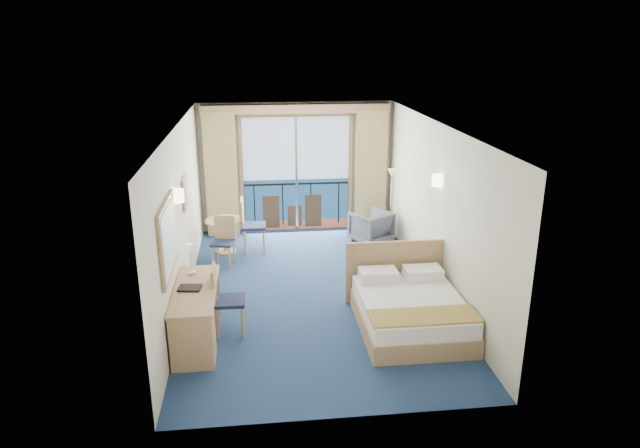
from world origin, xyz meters
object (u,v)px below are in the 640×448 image
at_px(nightstand, 421,274).
at_px(armchair, 371,227).
at_px(floor_lamp, 391,186).
at_px(desk, 194,327).
at_px(desk_chair, 223,296).
at_px(table_chair_b, 224,238).
at_px(round_table, 225,227).
at_px(table_chair_a, 249,222).
at_px(bed, 410,309).

height_order(nightstand, armchair, armchair).
xyz_separation_m(floor_lamp, desk, (-3.57, -4.23, -0.67)).
bearing_deg(desk, desk_chair, 60.24).
xyz_separation_m(floor_lamp, table_chair_b, (-3.32, -1.05, -0.59)).
bearing_deg(desk_chair, round_table, 2.51).
bearing_deg(nightstand, armchair, 98.05).
xyz_separation_m(round_table, table_chair_b, (0.01, -0.60, 0.01)).
relative_size(armchair, table_chair_a, 0.67).
xyz_separation_m(bed, nightstand, (0.50, 1.17, 0.02)).
bearing_deg(desk, nightstand, 25.26).
bearing_deg(desk, table_chair_a, 79.57).
relative_size(armchair, round_table, 0.97).
bearing_deg(desk_chair, bed, -92.78).
distance_m(bed, round_table, 4.31).
bearing_deg(table_chair_b, floor_lamp, 30.67).
relative_size(bed, nightstand, 3.17).
relative_size(nightstand, armchair, 0.84).
bearing_deg(bed, round_table, 129.44).
bearing_deg(bed, floor_lamp, 80.98).
bearing_deg(nightstand, bed, -112.96).
bearing_deg(desk_chair, nightstand, -71.39).
distance_m(round_table, table_chair_b, 0.60).
bearing_deg(desk_chair, table_chair_b, 2.80).
height_order(bed, table_chair_a, table_chair_a).
xyz_separation_m(bed, round_table, (-2.73, 3.32, 0.22)).
relative_size(bed, table_chair_b, 2.11).
xyz_separation_m(bed, floor_lamp, (0.60, 3.77, 0.82)).
relative_size(nightstand, table_chair_b, 0.66).
height_order(desk, table_chair_b, table_chair_b).
xyz_separation_m(desk, table_chair_b, (0.25, 3.19, 0.08)).
bearing_deg(round_table, desk_chair, -87.94).
bearing_deg(desk_chair, table_chair_a, -5.77).
bearing_deg(bed, table_chair_b, 135.03).
height_order(nightstand, round_table, round_table).
relative_size(bed, desk_chair, 1.89).
bearing_deg(desk, round_table, 86.42).
height_order(nightstand, floor_lamp, floor_lamp).
xyz_separation_m(floor_lamp, round_table, (-3.33, -0.45, -0.60)).
bearing_deg(armchair, desk, 21.51).
distance_m(desk, table_chair_b, 3.20).
distance_m(bed, desk_chair, 2.64).
relative_size(bed, round_table, 2.58).
bearing_deg(nightstand, round_table, 146.29).
relative_size(floor_lamp, desk, 0.88).
relative_size(floor_lamp, desk_chair, 1.46).
height_order(desk, desk_chair, desk_chair).
height_order(nightstand, desk_chair, desk_chair).
distance_m(bed, table_chair_a, 4.03).
xyz_separation_m(armchair, table_chair_b, (-2.88, -0.83, 0.18)).
bearing_deg(nightstand, desk, -154.74).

